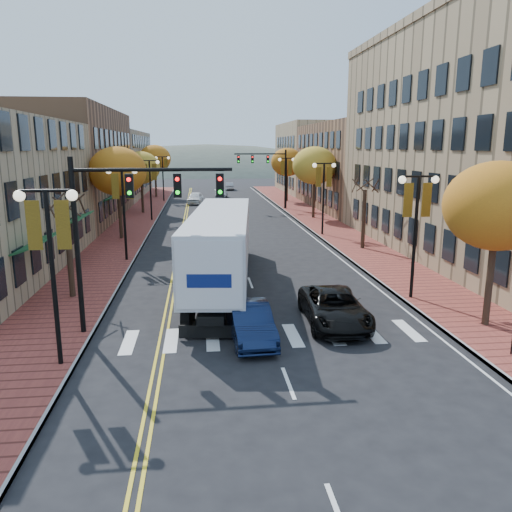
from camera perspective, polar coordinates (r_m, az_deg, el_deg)
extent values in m
plane|color=black|center=(18.20, 2.59, -11.47)|extent=(200.00, 200.00, 0.00)
cube|color=brown|center=(49.87, -13.69, 3.67)|extent=(4.00, 85.00, 0.15)
cube|color=brown|center=(50.82, 6.93, 4.09)|extent=(4.00, 85.00, 0.15)
cube|color=brown|center=(54.38, -22.03, 9.58)|extent=(12.00, 24.00, 11.00)
cube|color=#9E8966|center=(78.78, -17.18, 9.99)|extent=(12.00, 26.00, 9.50)
cube|color=brown|center=(62.18, 13.68, 9.91)|extent=(15.00, 24.00, 10.00)
cube|color=#9E8966|center=(83.18, 8.47, 11.02)|extent=(15.00, 20.00, 11.00)
cylinder|color=#382619|center=(25.74, -20.54, 0.16)|extent=(0.28, 0.28, 4.20)
cylinder|color=#382619|center=(41.19, -15.30, 5.35)|extent=(0.28, 0.28, 4.90)
ellipsoid|color=orange|center=(40.96, -15.53, 9.32)|extent=(4.48, 4.48, 3.81)
cylinder|color=#382619|center=(56.99, -12.89, 7.15)|extent=(0.28, 0.28, 4.55)
ellipsoid|color=gold|center=(56.82, -13.02, 9.81)|extent=(4.16, 4.16, 3.54)
cylinder|color=#382619|center=(74.84, -11.40, 8.60)|extent=(0.28, 0.28, 5.04)
ellipsoid|color=orange|center=(74.71, -11.50, 10.85)|extent=(4.61, 4.61, 3.92)
cylinder|color=#382619|center=(22.36, 25.23, -1.55)|extent=(0.28, 0.28, 4.55)
ellipsoid|color=orange|center=(21.92, 25.87, 5.17)|extent=(4.16, 4.16, 3.54)
cylinder|color=#382619|center=(36.70, 12.20, 4.14)|extent=(0.28, 0.28, 4.20)
cylinder|color=#382619|center=(51.97, 6.62, 7.09)|extent=(0.28, 0.28, 4.90)
ellipsoid|color=gold|center=(51.79, 6.70, 10.24)|extent=(4.48, 4.48, 3.81)
cylinder|color=#382619|center=(67.61, 3.56, 8.31)|extent=(0.28, 0.28, 4.76)
ellipsoid|color=orange|center=(67.47, 3.59, 10.66)|extent=(4.35, 4.35, 3.70)
cylinder|color=black|center=(17.67, -22.13, -2.82)|extent=(0.16, 0.16, 6.00)
cylinder|color=black|center=(17.17, -22.94, 6.89)|extent=(1.60, 0.10, 0.10)
sphere|color=#FFF2CC|center=(17.43, -25.44, 6.24)|extent=(0.36, 0.36, 0.36)
sphere|color=#FFF2CC|center=(16.98, -20.30, 6.53)|extent=(0.36, 0.36, 0.36)
cube|color=#B48118|center=(17.43, -24.06, 3.20)|extent=(0.45, 0.03, 1.60)
cube|color=#B48118|center=(17.18, -21.19, 3.32)|extent=(0.45, 0.03, 1.60)
cylinder|color=black|center=(33.07, -14.83, 4.43)|extent=(0.16, 0.16, 6.00)
cylinder|color=black|center=(32.81, -15.12, 9.62)|extent=(1.60, 0.10, 0.10)
sphere|color=#FFF2CC|center=(32.94, -16.50, 9.29)|extent=(0.36, 0.36, 0.36)
sphere|color=#FFF2CC|center=(32.71, -13.70, 9.43)|extent=(0.36, 0.36, 0.36)
cube|color=#B48118|center=(32.94, -15.79, 7.67)|extent=(0.45, 0.03, 1.60)
cube|color=#B48118|center=(32.81, -14.23, 7.74)|extent=(0.45, 0.03, 1.60)
cylinder|color=black|center=(50.84, -11.96, 7.24)|extent=(0.16, 0.16, 6.00)
cylinder|color=black|center=(50.67, -12.12, 10.62)|extent=(1.60, 0.10, 0.10)
sphere|color=#FFF2CC|center=(50.76, -13.02, 10.41)|extent=(0.36, 0.36, 0.36)
sphere|color=#FFF2CC|center=(50.61, -11.19, 10.49)|extent=(0.36, 0.36, 0.36)
cube|color=#B48118|center=(50.76, -12.57, 9.36)|extent=(0.45, 0.03, 1.60)
cube|color=#B48118|center=(50.67, -11.55, 9.40)|extent=(0.45, 0.03, 1.60)
cylinder|color=black|center=(68.73, -10.57, 8.59)|extent=(0.16, 0.16, 6.00)
cylinder|color=black|center=(68.61, -10.67, 11.09)|extent=(1.60, 0.10, 0.10)
sphere|color=#FFF2CC|center=(68.67, -11.34, 10.93)|extent=(0.36, 0.36, 0.36)
sphere|color=#FFF2CC|center=(68.56, -9.99, 10.98)|extent=(0.36, 0.36, 0.36)
cube|color=#B48118|center=(68.67, -11.01, 10.15)|extent=(0.45, 0.03, 1.60)
cube|color=#B48118|center=(68.61, -10.25, 10.18)|extent=(0.45, 0.03, 1.60)
cylinder|color=black|center=(25.00, 17.68, 1.78)|extent=(0.16, 0.16, 6.00)
cylinder|color=black|center=(24.65, 18.14, 8.64)|extent=(1.60, 0.10, 0.10)
sphere|color=#FFF2CC|center=(24.34, 16.38, 8.36)|extent=(0.36, 0.36, 0.36)
sphere|color=#FFF2CC|center=(25.00, 19.80, 8.23)|extent=(0.36, 0.36, 0.36)
cube|color=#B48118|center=(24.56, 17.00, 6.12)|extent=(0.45, 0.03, 1.60)
cube|color=#B48118|center=(24.93, 18.91, 6.08)|extent=(0.45, 0.03, 1.60)
cylinder|color=black|center=(41.91, 7.69, 6.34)|extent=(0.16, 0.16, 6.00)
cylinder|color=black|center=(41.70, 7.81, 10.44)|extent=(1.60, 0.10, 0.10)
sphere|color=#FFF2CC|center=(41.52, 6.72, 10.26)|extent=(0.36, 0.36, 0.36)
sphere|color=#FFF2CC|center=(41.91, 8.88, 10.21)|extent=(0.36, 0.36, 0.36)
cube|color=#B48118|center=(41.64, 7.16, 8.94)|extent=(0.45, 0.03, 1.60)
cube|color=#B48118|center=(41.86, 8.37, 8.93)|extent=(0.45, 0.03, 1.60)
cylinder|color=black|center=(59.46, 3.47, 8.20)|extent=(0.16, 0.16, 6.00)
cylinder|color=black|center=(59.31, 3.50, 11.09)|extent=(1.60, 0.10, 0.10)
sphere|color=#FFF2CC|center=(59.19, 2.72, 10.95)|extent=(0.36, 0.36, 0.36)
sphere|color=#FFF2CC|center=(59.46, 4.28, 10.94)|extent=(0.36, 0.36, 0.36)
cube|color=#B48118|center=(59.27, 3.05, 10.03)|extent=(0.45, 0.03, 1.60)
cube|color=#B48118|center=(59.43, 3.92, 10.03)|extent=(0.45, 0.03, 1.60)
cylinder|color=black|center=(20.36, -19.76, 0.74)|extent=(0.20, 0.20, 7.00)
cylinder|color=black|center=(19.52, -11.70, 9.63)|extent=(6.00, 0.14, 0.14)
cube|color=black|center=(19.65, -14.26, 7.77)|extent=(0.30, 0.25, 0.90)
sphere|color=#FF0C0C|center=(19.50, -14.35, 8.47)|extent=(0.16, 0.16, 0.16)
cube|color=black|center=(19.49, -8.96, 7.96)|extent=(0.30, 0.25, 0.90)
sphere|color=#FF0C0C|center=(19.34, -9.00, 8.67)|extent=(0.16, 0.16, 0.16)
cube|color=black|center=(19.49, -4.15, 8.08)|extent=(0.30, 0.25, 0.90)
sphere|color=#FF0C0C|center=(19.34, -4.15, 8.79)|extent=(0.16, 0.16, 0.16)
cylinder|color=black|center=(59.41, 3.38, 8.68)|extent=(0.20, 0.20, 7.00)
cylinder|color=black|center=(58.85, 0.47, 11.59)|extent=(6.00, 0.14, 0.14)
cube|color=black|center=(58.98, 1.36, 11.01)|extent=(0.30, 0.25, 0.90)
sphere|color=#FF0C0C|center=(58.83, 1.38, 11.25)|extent=(0.16, 0.16, 0.16)
cube|color=black|center=(58.76, -0.41, 11.01)|extent=(0.30, 0.25, 0.90)
sphere|color=#FF0C0C|center=(58.62, -0.40, 11.25)|extent=(0.16, 0.16, 0.16)
cube|color=black|center=(58.62, -2.02, 10.99)|extent=(0.30, 0.25, 0.90)
sphere|color=#FF0C0C|center=(58.47, -2.01, 11.24)|extent=(0.16, 0.16, 0.16)
cube|color=black|center=(25.54, -4.00, -2.30)|extent=(2.47, 13.56, 0.36)
cube|color=silver|center=(25.14, -4.06, 1.71)|extent=(4.12, 13.73, 2.91)
cube|color=black|center=(33.49, -3.13, 2.70)|extent=(2.92, 3.38, 2.60)
cylinder|color=black|center=(20.60, -7.98, -7.11)|extent=(0.47, 1.07, 1.04)
cylinder|color=black|center=(20.43, -1.85, -7.16)|extent=(0.47, 1.07, 1.04)
cylinder|color=black|center=(21.77, -7.55, -6.01)|extent=(0.47, 1.07, 1.04)
cylinder|color=black|center=(21.61, -1.76, -6.05)|extent=(0.47, 1.07, 1.04)
cylinder|color=black|center=(32.57, -5.13, 0.25)|extent=(0.47, 1.07, 1.04)
cylinder|color=black|center=(32.46, -1.29, 0.25)|extent=(0.47, 1.07, 1.04)
cylinder|color=black|center=(34.80, -4.83, 1.04)|extent=(0.47, 1.07, 1.04)
cylinder|color=black|center=(34.70, -1.23, 1.05)|extent=(0.47, 1.07, 1.04)
imported|color=#0C1633|center=(19.46, -0.63, -7.56)|extent=(1.73, 4.41, 1.43)
imported|color=black|center=(21.37, 8.94, -5.82)|extent=(2.63, 5.35, 1.46)
imported|color=white|center=(65.99, -6.95, 6.60)|extent=(2.35, 4.66, 1.52)
imported|color=#A4A4AB|center=(73.40, -3.96, 7.11)|extent=(2.08, 4.20, 1.17)
imported|color=#A3A5AB|center=(86.74, -3.05, 7.97)|extent=(1.46, 3.90, 1.27)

